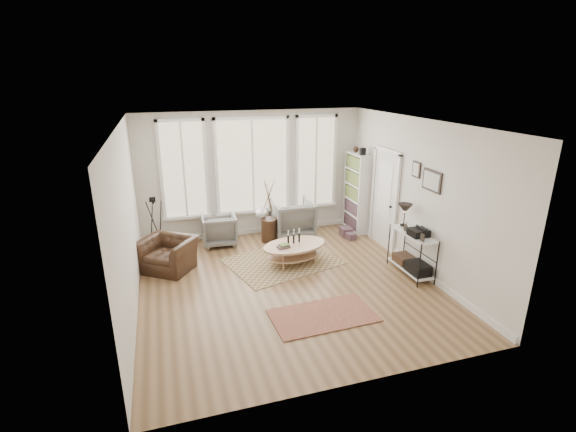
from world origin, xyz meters
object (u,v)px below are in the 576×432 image
object	(u,v)px
low_shelf	(412,249)
side_table	(269,211)
bookcase	(357,192)
coffee_table	(294,248)
accent_chair	(168,254)
armchair_right	(292,218)
armchair_left	(219,229)

from	to	relation	value
low_shelf	side_table	size ratio (longest dim) A/B	0.86
bookcase	low_shelf	world-z (taller)	bookcase
coffee_table	accent_chair	xyz separation A→B (m)	(-2.44, 0.49, -0.01)
bookcase	coffee_table	size ratio (longest dim) A/B	1.40
accent_chair	armchair_right	bearing A→B (deg)	54.74
low_shelf	armchair_left	bearing A→B (deg)	141.95
bookcase	coffee_table	world-z (taller)	bookcase
low_shelf	accent_chair	world-z (taller)	low_shelf
coffee_table	armchair_left	size ratio (longest dim) A/B	1.92
bookcase	low_shelf	bearing A→B (deg)	-91.28
low_shelf	side_table	distance (m)	3.24
low_shelf	accent_chair	distance (m)	4.71
low_shelf	side_table	xyz separation A→B (m)	(-2.17, 2.40, 0.21)
coffee_table	low_shelf	bearing A→B (deg)	-28.68
coffee_table	armchair_right	distance (m)	1.56
low_shelf	armchair_left	size ratio (longest dim) A/B	1.71
low_shelf	accent_chair	size ratio (longest dim) A/B	1.34
accent_chair	side_table	bearing A→B (deg)	55.50
low_shelf	side_table	world-z (taller)	side_table
low_shelf	accent_chair	bearing A→B (deg)	160.43
armchair_left	side_table	size ratio (longest dim) A/B	0.51
armchair_left	accent_chair	size ratio (longest dim) A/B	0.79
bookcase	armchair_left	bearing A→B (deg)	179.14
bookcase	side_table	size ratio (longest dim) A/B	1.36
low_shelf	armchair_right	distance (m)	3.02
armchair_right	coffee_table	bearing A→B (deg)	75.19
low_shelf	side_table	bearing A→B (deg)	132.10
bookcase	armchair_left	size ratio (longest dim) A/B	2.69
bookcase	low_shelf	distance (m)	2.56
armchair_right	bookcase	bearing A→B (deg)	179.22
low_shelf	armchair_left	xyz separation A→B (m)	(-3.28, 2.57, -0.16)
armchair_left	side_table	world-z (taller)	side_table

